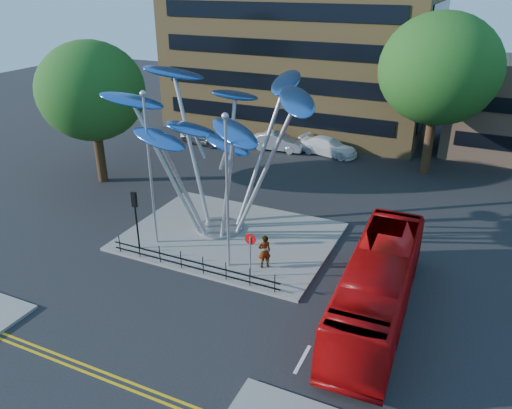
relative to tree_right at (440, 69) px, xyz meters
The scene contains 17 objects.
ground 24.75m from the tree_right, 109.98° to the right, with size 120.00×120.00×0.00m, color black.
traffic_island 20.01m from the tree_right, 119.36° to the right, with size 12.00×9.00×0.15m, color slate.
double_yellow_near 30.21m from the tree_right, 105.95° to the right, with size 40.00×0.12×0.01m, color gold.
double_yellow_far 30.49m from the tree_right, 105.78° to the right, with size 40.00×0.12×0.01m, color gold.
tree_right is the anchor object (origin of this frame).
tree_left 25.09m from the tree_right, 151.39° to the right, with size 7.60×7.60×10.32m.
leaf_sculpture 18.37m from the tree_right, 123.31° to the right, with size 12.72×9.54×9.51m.
street_lamp_left 22.49m from the tree_right, 124.05° to the right, with size 0.36×0.36×8.80m.
street_lamp_right 20.64m from the tree_right, 111.54° to the right, with size 0.36×0.36×8.30m.
traffic_light_island 24.06m from the tree_right, 123.69° to the right, with size 0.28×0.18×3.42m.
no_entry_sign_island 21.31m from the tree_right, 107.12° to the right, with size 0.60×0.10×2.45m.
pedestrian_railing_front 23.43m from the tree_right, 113.91° to the right, with size 10.00×0.06×1.00m.
red_bus 20.86m from the tree_right, 88.56° to the right, with size 2.67×11.41×3.18m, color #A00708.
pedestrian 20.47m from the tree_right, 107.24° to the right, with size 0.69×0.45×1.88m, color gray.
parked_car_left 21.04m from the tree_right, behind, with size 1.75×4.36×1.48m, color #3B3E43.
parked_car_mid 14.64m from the tree_right, behind, with size 1.66×4.75×1.57m, color #B6BABF.
parked_car_right 11.03m from the tree_right, behind, with size 2.08×5.11×1.48m, color white.
Camera 1 is at (11.43, -17.17, 14.28)m, focal length 35.00 mm.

